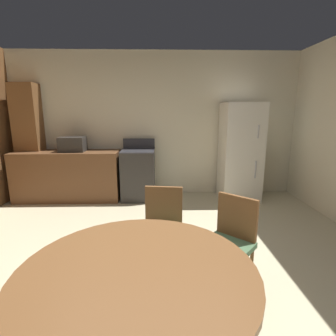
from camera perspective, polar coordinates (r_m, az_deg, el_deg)
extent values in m
plane|color=beige|center=(2.58, -3.99, -26.10)|extent=(14.00, 14.00, 0.00)
cube|color=beige|center=(5.05, -2.82, 9.53)|extent=(5.69, 0.12, 2.70)
cube|color=brown|center=(5.08, -21.24, -1.57)|extent=(1.88, 0.60, 0.90)
cube|color=brown|center=(5.43, -28.31, 5.09)|extent=(0.44, 0.36, 2.10)
cube|color=#2D2B28|center=(4.80, -6.58, -1.57)|extent=(0.60, 0.60, 0.90)
cube|color=#38383D|center=(4.71, -6.72, 3.87)|extent=(0.60, 0.60, 0.02)
cube|color=#38383D|center=(4.97, -6.47, 5.49)|extent=(0.60, 0.04, 0.18)
cube|color=silver|center=(4.87, 15.72, 3.40)|extent=(0.68, 0.66, 1.76)
cylinder|color=#B2B2B7|center=(4.56, 19.45, 7.65)|extent=(0.02, 0.02, 0.22)
cylinder|color=#B2B2B7|center=(4.65, 18.88, -0.34)|extent=(0.02, 0.02, 0.30)
cube|color=#2D2B28|center=(4.94, -20.43, 4.97)|extent=(0.44, 0.32, 0.26)
cylinder|color=brown|center=(1.78, -6.51, -32.12)|extent=(0.14, 0.14, 0.72)
cylinder|color=brown|center=(1.54, -6.88, -22.00)|extent=(1.34, 1.34, 0.04)
cylinder|color=brown|center=(2.34, 14.34, -24.49)|extent=(0.03, 0.03, 0.43)
cylinder|color=brown|center=(2.48, 6.78, -21.87)|extent=(0.03, 0.03, 0.43)
cylinder|color=brown|center=(2.60, 17.96, -20.61)|extent=(0.03, 0.03, 0.43)
cylinder|color=brown|center=(2.72, 11.03, -18.57)|extent=(0.03, 0.03, 0.43)
cube|color=#4C704C|center=(2.41, 12.80, -16.66)|extent=(0.57, 0.57, 0.05)
cube|color=brown|center=(2.46, 15.07, -10.66)|extent=(0.30, 0.28, 0.42)
cylinder|color=brown|center=(2.53, 2.16, -20.98)|extent=(0.03, 0.03, 0.43)
cylinder|color=brown|center=(2.57, -5.94, -20.45)|extent=(0.03, 0.03, 0.43)
cylinder|color=brown|center=(2.82, 2.65, -17.18)|extent=(0.03, 0.03, 0.43)
cylinder|color=brown|center=(2.86, -4.48, -16.79)|extent=(0.03, 0.03, 0.43)
cube|color=#4C704C|center=(2.57, -1.43, -14.31)|extent=(0.45, 0.45, 0.05)
cube|color=brown|center=(2.65, -0.95, -8.51)|extent=(0.38, 0.09, 0.42)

